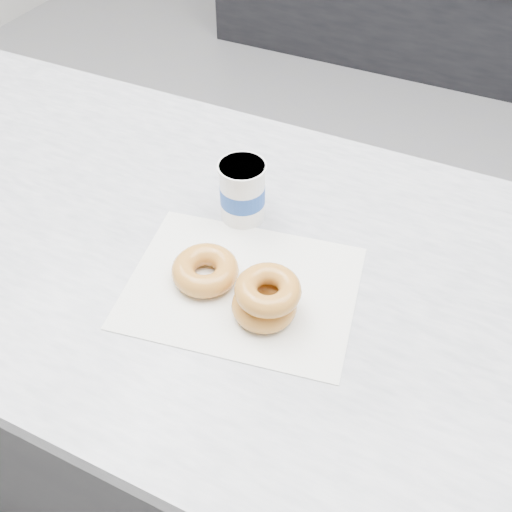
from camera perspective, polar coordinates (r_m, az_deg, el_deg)
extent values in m
plane|color=gray|center=(1.98, 3.05, -5.63)|extent=(5.00, 5.00, 0.00)
cube|color=#333335|center=(1.32, -6.68, -12.41)|extent=(3.00, 0.70, 0.86)
cube|color=silver|center=(0.97, -8.90, 1.70)|extent=(3.06, 0.76, 0.04)
cube|color=black|center=(3.54, 17.80, 22.32)|extent=(2.40, 0.70, 0.50)
cube|color=silver|center=(0.86, -1.40, -3.09)|extent=(0.38, 0.31, 0.00)
torus|color=orange|center=(0.86, -5.11, -1.42)|extent=(0.10, 0.10, 0.04)
torus|color=orange|center=(0.82, 0.83, -4.96)|extent=(0.09, 0.09, 0.03)
torus|color=orange|center=(0.79, 1.21, -3.41)|extent=(0.13, 0.13, 0.03)
cylinder|color=white|center=(0.94, -1.36, 6.45)|extent=(0.09, 0.09, 0.11)
cylinder|color=white|center=(0.91, -1.42, 8.90)|extent=(0.08, 0.08, 0.01)
cylinder|color=#1C449D|center=(0.94, -1.36, 6.23)|extent=(0.09, 0.09, 0.03)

